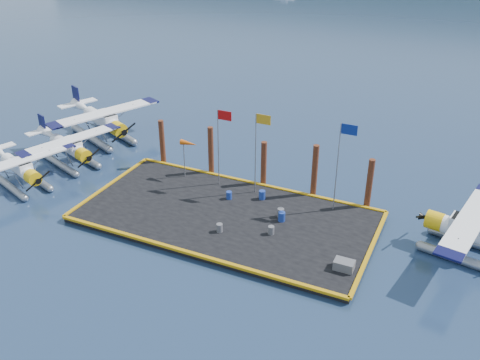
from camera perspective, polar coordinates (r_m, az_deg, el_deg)
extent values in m
plane|color=#192C4D|center=(37.23, -1.47, -4.23)|extent=(4000.00, 4000.00, 0.00)
cube|color=black|center=(37.12, -1.47, -3.97)|extent=(20.00, 10.00, 0.40)
cylinder|color=gray|center=(45.29, -21.23, 0.34)|extent=(5.51, 2.46, 0.55)
cylinder|color=gray|center=(44.67, -23.51, -0.50)|extent=(5.51, 2.46, 0.55)
cylinder|color=white|center=(44.29, -22.55, 1.25)|extent=(4.33, 2.40, 1.00)
cube|color=white|center=(43.69, -22.33, 1.40)|extent=(2.23, 1.63, 0.82)
cube|color=black|center=(43.38, -22.22, 1.50)|extent=(1.53, 1.34, 0.50)
cylinder|color=yellow|center=(42.27, -21.22, 0.24)|extent=(1.22, 1.31, 1.06)
cube|color=black|center=(41.62, -20.76, -0.11)|extent=(0.75, 1.93, 1.03)
cube|color=white|center=(43.50, -22.43, 1.94)|extent=(4.11, 8.19, 0.11)
cube|color=#0B0C37|center=(44.90, -17.95, 3.54)|extent=(1.57, 1.24, 0.12)
cylinder|color=gray|center=(47.65, -16.69, 2.50)|extent=(5.60, 2.49, 0.56)
cylinder|color=gray|center=(46.86, -18.83, 1.71)|extent=(5.60, 2.49, 0.56)
cylinder|color=white|center=(46.59, -17.86, 3.42)|extent=(4.40, 2.44, 1.02)
cube|color=white|center=(46.00, -17.58, 3.60)|extent=(2.27, 1.66, 0.84)
cube|color=black|center=(45.69, -17.45, 3.71)|extent=(1.55, 1.36, 0.51)
cylinder|color=yellow|center=(44.60, -16.37, 2.55)|extent=(1.24, 1.33, 1.08)
cube|color=black|center=(43.96, -15.85, 2.24)|extent=(0.76, 1.96, 1.04)
cube|color=white|center=(45.82, -17.66, 4.12)|extent=(4.17, 8.32, 0.11)
cube|color=#0B0C37|center=(47.56, -13.49, 5.57)|extent=(1.59, 1.26, 0.12)
cube|color=#0B0C37|center=(44.36, -22.13, 2.55)|extent=(1.59, 1.26, 0.12)
cube|color=#0B0C37|center=(49.89, -20.36, 5.68)|extent=(1.00, 0.45, 1.58)
cube|color=white|center=(50.02, -20.20, 5.02)|extent=(1.86, 3.25, 0.09)
cylinder|color=gray|center=(51.80, -13.20, 5.09)|extent=(6.52, 3.40, 0.66)
cylinder|color=gray|center=(50.84, -15.58, 4.34)|extent=(6.52, 3.40, 0.66)
cylinder|color=white|center=(50.58, -14.46, 6.20)|extent=(5.18, 3.20, 1.21)
cube|color=white|center=(49.88, -14.15, 6.41)|extent=(2.71, 2.10, 0.99)
cube|color=black|center=(49.52, -14.00, 6.54)|extent=(1.88, 1.69, 0.61)
cylinder|color=yellow|center=(48.18, -12.86, 5.29)|extent=(1.53, 1.62, 1.28)
cube|color=black|center=(47.41, -12.30, 4.97)|extent=(1.06, 2.27, 1.24)
cube|color=white|center=(49.69, -14.23, 7.00)|extent=(5.57, 9.75, 0.13)
cube|color=#0B0C37|center=(51.81, -9.58, 8.34)|extent=(1.92, 1.58, 0.14)
cube|color=#0B0C37|center=(47.94, -19.22, 5.50)|extent=(1.92, 1.58, 0.14)
cube|color=#0B0C37|center=(54.61, -17.10, 8.57)|extent=(1.16, 0.62, 1.88)
cube|color=white|center=(54.74, -16.94, 7.84)|extent=(2.44, 3.83, 0.11)
cylinder|color=gray|center=(35.45, 23.56, -8.15)|extent=(6.39, 1.78, 0.62)
cylinder|color=white|center=(35.69, 24.11, -5.32)|extent=(4.91, 1.99, 1.13)
cube|color=white|center=(35.58, 23.28, -4.55)|extent=(2.43, 1.53, 0.93)
cube|color=black|center=(35.52, 22.86, -4.13)|extent=(1.61, 1.33, 0.57)
cylinder|color=yellow|center=(36.08, 20.05, -4.10)|extent=(1.23, 1.36, 1.19)
cube|color=black|center=(36.25, 18.75, -3.70)|extent=(0.48, 2.26, 1.16)
cube|color=white|center=(35.32, 23.43, -3.84)|extent=(3.21, 9.39, 0.12)
cube|color=#0B0C37|center=(31.58, 21.42, -7.37)|extent=(1.69, 1.19, 0.13)
cylinder|color=navy|center=(38.76, -1.18, -1.63)|extent=(0.41, 0.41, 0.58)
cylinder|color=#55555A|center=(34.89, 3.34, -5.36)|extent=(0.41, 0.41, 0.57)
cylinder|color=#55555A|center=(36.69, 4.36, -3.50)|extent=(0.46, 0.46, 0.65)
cylinder|color=#55555A|center=(35.09, -2.20, -5.12)|extent=(0.41, 0.41, 0.58)
cylinder|color=navy|center=(36.26, 4.47, -3.91)|extent=(0.47, 0.47, 0.67)
cylinder|color=navy|center=(38.74, 2.37, -1.59)|extent=(0.47, 0.47, 0.66)
cube|color=#55555A|center=(32.36, 11.04, -8.90)|extent=(1.17, 0.78, 0.59)
cylinder|color=#919299|center=(39.60, -2.33, 3.43)|extent=(0.08, 0.08, 6.00)
cube|color=#B40B0B|center=(38.34, -1.67, 6.89)|extent=(1.10, 0.03, 0.70)
cylinder|color=#919299|center=(38.39, 1.66, 2.78)|extent=(0.08, 0.08, 6.20)
cube|color=#C38C17|center=(37.10, 2.50, 6.47)|extent=(1.10, 0.03, 0.70)
cylinder|color=#919299|center=(36.61, 10.30, 1.26)|extent=(0.08, 0.08, 6.50)
cube|color=navy|center=(35.31, 11.56, 5.29)|extent=(1.10, 0.03, 0.70)
cylinder|color=#919299|center=(41.58, -5.97, 2.26)|extent=(0.07, 0.07, 3.00)
cone|color=#D5530B|center=(40.76, -5.46, 3.91)|extent=(1.40, 0.44, 0.44)
cylinder|color=#401D12|center=(44.24, -8.29, 3.89)|extent=(0.44, 0.44, 4.00)
cylinder|color=#401D12|center=(42.07, -3.12, 2.99)|extent=(0.44, 0.44, 4.20)
cylinder|color=#401D12|center=(40.41, 2.54, 1.60)|extent=(0.44, 0.44, 3.80)
cylinder|color=#401D12|center=(39.12, 7.95, 0.81)|extent=(0.44, 0.44, 4.30)
cylinder|color=#401D12|center=(38.40, 13.61, -0.56)|extent=(0.44, 0.44, 4.00)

